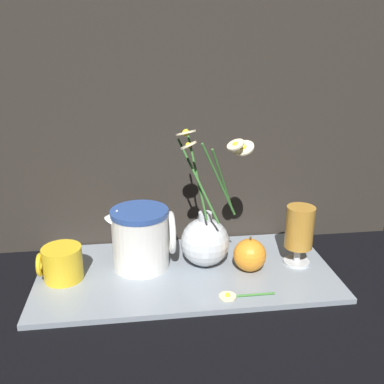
# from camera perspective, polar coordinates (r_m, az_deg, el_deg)

# --- Properties ---
(ground_plane) EXTENTS (6.00, 6.00, 0.00)m
(ground_plane) POSITION_cam_1_polar(r_m,az_deg,el_deg) (1.01, -0.83, -10.97)
(ground_plane) COLOR black
(shelf) EXTENTS (0.67, 0.32, 0.01)m
(shelf) POSITION_cam_1_polar(r_m,az_deg,el_deg) (1.01, -0.83, -10.67)
(shelf) COLOR gray
(shelf) RESTS_ON ground_plane
(backdrop_wall) EXTENTS (1.17, 0.02, 1.10)m
(backdrop_wall) POSITION_cam_1_polar(r_m,az_deg,el_deg) (1.04, -2.20, 21.64)
(backdrop_wall) COLOR #2D2823
(backdrop_wall) RESTS_ON ground_plane
(vase_with_flowers) EXTENTS (0.17, 0.16, 0.33)m
(vase_with_flowers) POSITION_cam_1_polar(r_m,az_deg,el_deg) (1.00, 1.78, -6.26)
(vase_with_flowers) COLOR silver
(vase_with_flowers) RESTS_ON shelf
(yellow_mug) EXTENTS (0.10, 0.09, 0.08)m
(yellow_mug) POSITION_cam_1_polar(r_m,az_deg,el_deg) (0.99, -17.00, -9.16)
(yellow_mug) COLOR yellow
(yellow_mug) RESTS_ON shelf
(ceramic_pitcher) EXTENTS (0.16, 0.13, 0.15)m
(ceramic_pitcher) POSITION_cam_1_polar(r_m,az_deg,el_deg) (0.99, -6.74, -5.84)
(ceramic_pitcher) COLOR white
(ceramic_pitcher) RESTS_ON shelf
(tea_glass) EXTENTS (0.07, 0.07, 0.14)m
(tea_glass) POSITION_cam_1_polar(r_m,az_deg,el_deg) (1.03, 14.08, -4.81)
(tea_glass) COLOR silver
(tea_glass) RESTS_ON shelf
(orange_fruit) EXTENTS (0.08, 0.08, 0.08)m
(orange_fruit) POSITION_cam_1_polar(r_m,az_deg,el_deg) (1.00, 7.71, -8.32)
(orange_fruit) COLOR orange
(orange_fruit) RESTS_ON shelf
(loose_daisy) EXTENTS (0.12, 0.04, 0.01)m
(loose_daisy) POSITION_cam_1_polar(r_m,az_deg,el_deg) (0.91, 5.66, -13.62)
(loose_daisy) COLOR #3D7A33
(loose_daisy) RESTS_ON shelf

